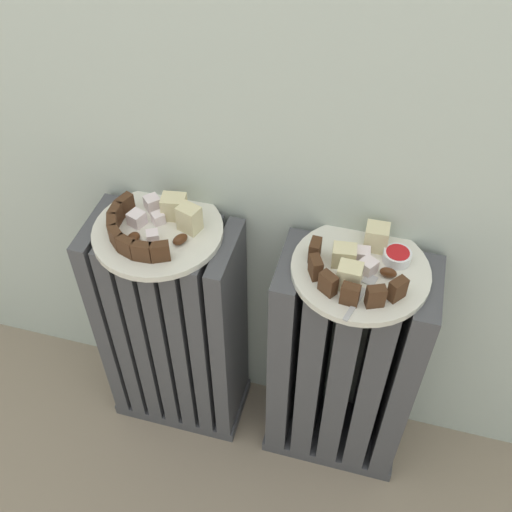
{
  "coord_description": "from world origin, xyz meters",
  "views": [
    {
      "loc": [
        0.19,
        -0.42,
        1.3
      ],
      "look_at": [
        0.0,
        0.28,
        0.55
      ],
      "focal_mm": 42.65,
      "sensor_mm": 36.0,
      "label": 1
    }
  ],
  "objects_px": {
    "radiator_left": "(174,331)",
    "fork": "(361,294)",
    "plate_right": "(360,270)",
    "jam_bowl_right": "(397,256)",
    "plate_left": "(158,231)",
    "radiator_right": "(343,368)"
  },
  "relations": [
    {
      "from": "radiator_right",
      "to": "radiator_left",
      "type": "bearing_deg",
      "value": 180.0
    },
    {
      "from": "radiator_left",
      "to": "plate_right",
      "type": "xyz_separation_m",
      "value": [
        0.36,
        0.0,
        0.29
      ]
    },
    {
      "from": "radiator_left",
      "to": "fork",
      "type": "height_order",
      "value": "fork"
    },
    {
      "from": "plate_left",
      "to": "jam_bowl_right",
      "type": "bearing_deg",
      "value": 4.51
    },
    {
      "from": "radiator_right",
      "to": "jam_bowl_right",
      "type": "relative_size",
      "value": 11.79
    },
    {
      "from": "jam_bowl_right",
      "to": "radiator_left",
      "type": "bearing_deg",
      "value": -175.49
    },
    {
      "from": "plate_right",
      "to": "jam_bowl_right",
      "type": "height_order",
      "value": "jam_bowl_right"
    },
    {
      "from": "radiator_right",
      "to": "plate_right",
      "type": "relative_size",
      "value": 2.41
    },
    {
      "from": "plate_right",
      "to": "fork",
      "type": "relative_size",
      "value": 2.16
    },
    {
      "from": "radiator_right",
      "to": "jam_bowl_right",
      "type": "bearing_deg",
      "value": 30.94
    },
    {
      "from": "plate_left",
      "to": "plate_right",
      "type": "xyz_separation_m",
      "value": [
        0.36,
        0.0,
        0.0
      ]
    },
    {
      "from": "plate_right",
      "to": "jam_bowl_right",
      "type": "relative_size",
      "value": 4.9
    },
    {
      "from": "radiator_left",
      "to": "radiator_right",
      "type": "xyz_separation_m",
      "value": [
        0.36,
        -0.0,
        0.0
      ]
    },
    {
      "from": "radiator_left",
      "to": "radiator_right",
      "type": "height_order",
      "value": "same"
    },
    {
      "from": "plate_right",
      "to": "jam_bowl_right",
      "type": "distance_m",
      "value": 0.07
    },
    {
      "from": "jam_bowl_right",
      "to": "fork",
      "type": "xyz_separation_m",
      "value": [
        -0.05,
        -0.09,
        -0.01
      ]
    },
    {
      "from": "radiator_left",
      "to": "plate_left",
      "type": "distance_m",
      "value": 0.29
    },
    {
      "from": "radiator_left",
      "to": "plate_left",
      "type": "relative_size",
      "value": 2.41
    },
    {
      "from": "plate_left",
      "to": "jam_bowl_right",
      "type": "xyz_separation_m",
      "value": [
        0.41,
        0.03,
        0.02
      ]
    },
    {
      "from": "jam_bowl_right",
      "to": "fork",
      "type": "height_order",
      "value": "jam_bowl_right"
    },
    {
      "from": "plate_left",
      "to": "radiator_left",
      "type": "bearing_deg",
      "value": 180.0
    },
    {
      "from": "radiator_left",
      "to": "fork",
      "type": "relative_size",
      "value": 5.2
    }
  ]
}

